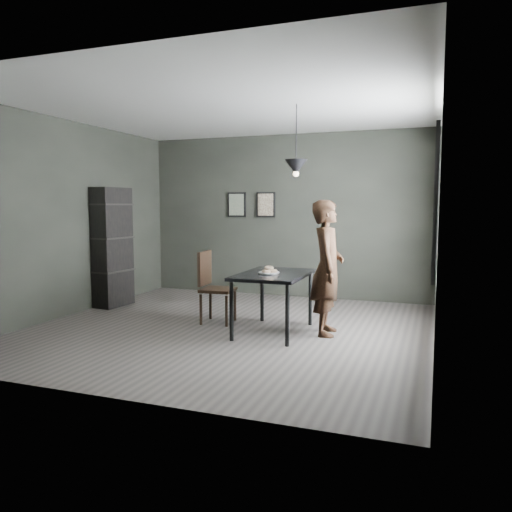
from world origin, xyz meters
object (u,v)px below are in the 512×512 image
(white_plate, at_px, (269,273))
(shelf_unit, at_px, (112,247))
(pendant_lamp, at_px, (296,167))
(woman, at_px, (327,268))
(wood_chair, at_px, (212,282))
(cafe_table, at_px, (274,279))

(white_plate, height_order, shelf_unit, shelf_unit)
(pendant_lamp, bearing_deg, woman, 7.14)
(pendant_lamp, bearing_deg, wood_chair, 173.63)
(wood_chair, distance_m, pendant_lamp, 1.93)
(cafe_table, distance_m, woman, 0.68)
(wood_chair, relative_size, pendant_lamp, 1.13)
(cafe_table, bearing_deg, wood_chair, 166.18)
(white_plate, xyz_separation_m, shelf_unit, (-2.89, 0.81, 0.18))
(woman, bearing_deg, cafe_table, 94.71)
(cafe_table, relative_size, woman, 0.73)
(white_plate, bearing_deg, pendant_lamp, 31.33)
(wood_chair, bearing_deg, woman, -7.53)
(cafe_table, height_order, wood_chair, wood_chair)
(cafe_table, bearing_deg, white_plate, -115.07)
(woman, relative_size, pendant_lamp, 1.91)
(white_plate, distance_m, pendant_lamp, 1.34)
(wood_chair, bearing_deg, shelf_unit, 161.24)
(woman, xyz_separation_m, shelf_unit, (-3.56, 0.59, 0.10))
(pendant_lamp, bearing_deg, white_plate, -148.67)
(white_plate, xyz_separation_m, woman, (0.68, 0.22, 0.07))
(cafe_table, distance_m, pendant_lamp, 1.41)
(wood_chair, bearing_deg, cafe_table, -18.30)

